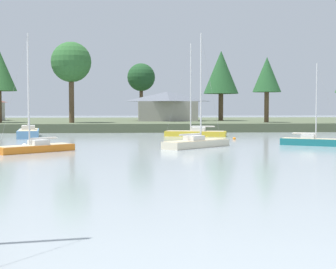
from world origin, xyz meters
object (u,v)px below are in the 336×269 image
at_px(sailboat_cream, 196,145).
at_px(mooring_buoy_orange, 234,139).
at_px(sailboat_skyblue, 29,135).
at_px(sailboat_yellow, 196,134).
at_px(sailboat_teal, 311,144).
at_px(mooring_buoy_white, 24,146).
at_px(sailboat_orange, 35,150).

relative_size(sailboat_cream, mooring_buoy_orange, 25.23).
relative_size(sailboat_skyblue, sailboat_cream, 1.15).
xyz_separation_m(sailboat_yellow, mooring_buoy_orange, (3.99, -7.36, -0.19)).
relative_size(sailboat_teal, mooring_buoy_orange, 19.22).
xyz_separation_m(sailboat_teal, sailboat_skyblue, (-32.92, 17.35, 0.08)).
bearing_deg(mooring_buoy_white, sailboat_skyblue, 100.24).
height_order(sailboat_cream, mooring_buoy_orange, sailboat_cream).
bearing_deg(sailboat_orange, sailboat_cream, 15.12).
height_order(sailboat_teal, sailboat_cream, sailboat_cream).
bearing_deg(sailboat_teal, sailboat_cream, -171.98).
bearing_deg(sailboat_skyblue, mooring_buoy_orange, -13.65).
relative_size(sailboat_skyblue, sailboat_orange, 1.25).
xyz_separation_m(sailboat_orange, mooring_buoy_orange, (21.58, 16.63, -0.15)).
distance_m(sailboat_teal, mooring_buoy_orange, 12.33).
bearing_deg(sailboat_teal, sailboat_orange, -168.03).
height_order(sailboat_cream, mooring_buoy_white, sailboat_cream).
bearing_deg(sailboat_teal, sailboat_yellow, 118.70).
bearing_deg(sailboat_orange, sailboat_skyblue, 103.08).
distance_m(sailboat_teal, sailboat_orange, 28.14).
relative_size(sailboat_teal, sailboat_yellow, 0.68).
xyz_separation_m(sailboat_yellow, sailboat_cream, (-2.46, -19.90, -0.02)).
distance_m(sailboat_yellow, mooring_buoy_white, 26.45).
relative_size(sailboat_yellow, mooring_buoy_white, 24.49).
xyz_separation_m(sailboat_skyblue, mooring_buoy_white, (2.98, -16.51, -0.20)).
bearing_deg(mooring_buoy_orange, sailboat_skyblue, 166.35).
bearing_deg(sailboat_skyblue, sailboat_yellow, 2.01).
distance_m(sailboat_orange, mooring_buoy_orange, 27.25).
distance_m(sailboat_yellow, mooring_buoy_orange, 8.37).
distance_m(mooring_buoy_white, mooring_buoy_orange, 25.97).
bearing_deg(mooring_buoy_orange, sailboat_teal, -61.14).
distance_m(sailboat_cream, mooring_buoy_white, 17.72).
bearing_deg(sailboat_teal, mooring_buoy_white, 178.39).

